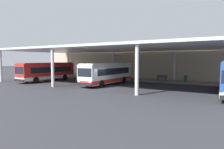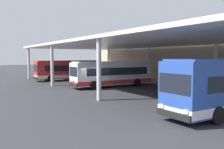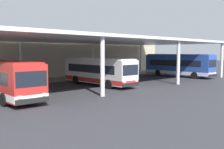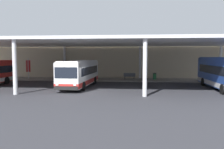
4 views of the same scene
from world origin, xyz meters
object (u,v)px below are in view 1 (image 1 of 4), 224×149
bus_nearest_bay (47,71)px  trash_bin (185,79)px  bench_waiting (162,78)px  banner_sign (86,68)px  bus_second_bay (107,73)px

bus_nearest_bay → trash_bin: bearing=23.9°
bench_waiting → trash_bin: bearing=-1.0°
bench_waiting → banner_sign: size_ratio=0.56×
bench_waiting → trash_bin: size_ratio=1.84×
banner_sign → bench_waiting: bearing=3.2°
bench_waiting → banner_sign: bearing=-176.8°
trash_bin → banner_sign: bearing=-177.6°
bus_nearest_bay → bench_waiting: bus_nearest_bay is taller
bus_second_bay → banner_sign: bearing=143.5°
bus_nearest_bay → banner_sign: bearing=79.3°
bus_second_bay → bench_waiting: bus_second_bay is taller
trash_bin → bench_waiting: bearing=179.0°
bench_waiting → bus_nearest_bay: bearing=-151.4°
bus_second_bay → bench_waiting: size_ratio=5.89×
banner_sign → bus_second_bay: bearing=-36.5°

